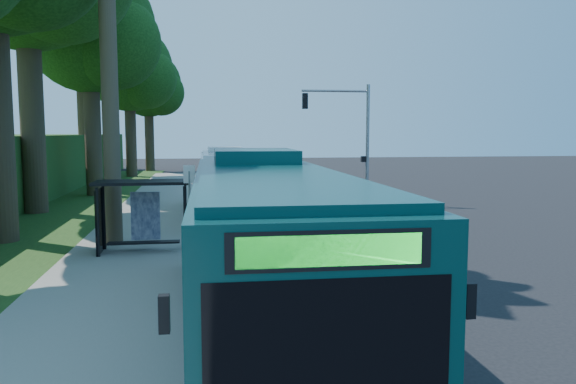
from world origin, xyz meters
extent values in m
plane|color=black|center=(0.00, 0.00, 0.00)|extent=(140.00, 140.00, 0.00)
cube|color=gray|center=(-7.30, 0.00, 0.06)|extent=(4.50, 70.00, 0.12)
cube|color=maroon|center=(-5.00, -4.00, 0.07)|extent=(0.25, 30.00, 0.13)
cube|color=#234719|center=(-13.00, 5.00, 0.03)|extent=(8.00, 70.00, 0.06)
cube|color=black|center=(-7.00, -3.00, 2.50)|extent=(3.20, 1.50, 0.10)
cube|color=black|center=(-8.45, -3.00, 1.20)|extent=(0.06, 1.30, 2.20)
cube|color=navy|center=(-7.00, -2.30, 1.25)|extent=(1.00, 0.12, 1.70)
cube|color=black|center=(-7.00, -3.10, 0.45)|extent=(2.40, 0.40, 0.06)
cube|color=black|center=(-8.40, -2.40, 1.20)|extent=(0.08, 0.08, 2.40)
cube|color=black|center=(-5.60, -2.40, 1.20)|extent=(0.08, 0.08, 2.40)
cube|color=black|center=(-8.40, -3.60, 1.20)|extent=(0.08, 0.08, 2.40)
cube|color=black|center=(-5.60, -3.60, 1.20)|extent=(0.08, 0.08, 2.40)
cylinder|color=gray|center=(-5.40, -5.00, 1.50)|extent=(0.06, 0.06, 3.00)
cube|color=white|center=(-5.40, -5.00, 2.90)|extent=(0.35, 0.04, 0.55)
cylinder|color=gray|center=(4.80, 10.00, 3.50)|extent=(0.20, 0.20, 7.00)
cylinder|color=gray|center=(2.80, 10.00, 6.60)|extent=(4.00, 0.14, 0.14)
cube|color=black|center=(1.00, 10.00, 6.00)|extent=(0.30, 0.30, 0.90)
cube|color=black|center=(4.55, 10.00, 2.60)|extent=(0.25, 0.25, 0.35)
cylinder|color=#4C3F2D|center=(-8.20, -1.50, 6.50)|extent=(0.60, 0.60, 13.00)
cylinder|color=#382B1E|center=(-13.50, 8.00, 5.95)|extent=(1.18, 1.18, 11.90)
cylinder|color=#382B1E|center=(-12.00, 16.00, 4.90)|extent=(1.06, 1.06, 9.80)
sphere|color=black|center=(-12.00, 16.00, 10.92)|extent=(8.40, 8.40, 8.40)
sphere|color=black|center=(-10.32, 14.74, 9.80)|extent=(5.88, 5.88, 5.88)
sphere|color=black|center=(-13.47, 17.47, 10.08)|extent=(5.46, 5.46, 5.46)
cylinder|color=#382B1E|center=(-14.00, 24.00, 5.60)|extent=(1.14, 1.14, 11.20)
sphere|color=black|center=(-14.00, 24.00, 12.48)|extent=(9.60, 9.60, 9.60)
sphere|color=black|center=(-12.08, 22.56, 11.20)|extent=(6.72, 6.72, 6.72)
sphere|color=black|center=(-15.68, 25.68, 11.52)|extent=(6.24, 6.24, 6.24)
cylinder|color=#382B1E|center=(-11.50, 32.00, 4.55)|extent=(1.02, 1.02, 9.10)
sphere|color=black|center=(-11.50, 32.00, 10.14)|extent=(8.00, 8.00, 8.00)
sphere|color=black|center=(-9.90, 30.80, 9.10)|extent=(5.60, 5.60, 5.60)
sphere|color=black|center=(-12.90, 33.40, 9.36)|extent=(5.20, 5.20, 5.20)
cylinder|color=#382B1E|center=(-10.50, 40.00, 4.20)|extent=(0.98, 0.98, 8.40)
sphere|color=black|center=(-10.50, 40.00, 9.36)|extent=(7.00, 7.00, 7.00)
sphere|color=black|center=(-9.10, 38.95, 8.40)|extent=(4.90, 4.90, 4.90)
sphere|color=black|center=(-11.72, 41.23, 8.64)|extent=(4.55, 4.55, 4.55)
cube|color=silver|center=(-3.80, 5.47, 1.69)|extent=(2.45, 11.45, 2.72)
cube|color=black|center=(-3.80, 5.47, 0.29)|extent=(2.48, 11.51, 0.33)
cube|color=black|center=(-3.80, 5.95, 1.96)|extent=(2.51, 8.93, 1.05)
cube|color=black|center=(-3.79, -0.21, 1.91)|extent=(2.14, 0.12, 1.34)
cube|color=black|center=(-3.81, 11.15, 2.00)|extent=(1.95, 0.12, 0.95)
cube|color=#19E533|center=(-3.79, -0.22, 2.81)|extent=(1.58, 0.10, 0.27)
cube|color=silver|center=(-3.80, 5.47, 3.10)|extent=(2.26, 10.88, 0.11)
cube|color=silver|center=(-3.80, 7.38, 3.26)|extent=(1.71, 2.39, 0.33)
cylinder|color=black|center=(-4.90, 1.81, 0.48)|extent=(0.29, 0.95, 0.95)
cylinder|color=black|center=(-2.69, 1.81, 0.48)|extent=(0.29, 0.95, 0.95)
cylinder|color=black|center=(-4.91, 9.82, 0.48)|extent=(0.29, 0.95, 0.95)
cylinder|color=black|center=(-2.71, 9.82, 0.48)|extent=(0.29, 0.95, 0.95)
cube|color=#0A3737|center=(-3.80, -11.20, 1.86)|extent=(2.83, 12.63, 2.99)
cube|color=black|center=(-3.80, -11.20, 0.31)|extent=(2.86, 12.69, 0.37)
cube|color=black|center=(-3.79, -10.67, 2.15)|extent=(2.86, 9.86, 1.15)
cube|color=black|center=(-3.88, -17.44, 2.10)|extent=(2.36, 0.16, 1.47)
cube|color=black|center=(-3.72, -4.95, 2.20)|extent=(2.14, 0.15, 1.05)
cube|color=#19E533|center=(-3.88, -17.45, 3.10)|extent=(1.74, 0.13, 0.29)
cube|color=#0A3737|center=(-3.80, -11.20, 3.41)|extent=(2.61, 12.00, 0.13)
cube|color=#0A3737|center=(-3.77, -9.10, 3.59)|extent=(1.91, 2.65, 0.37)
cylinder|color=black|center=(-4.95, -6.40, 0.52)|extent=(0.33, 1.05, 1.05)
cylinder|color=black|center=(-2.53, -6.43, 0.52)|extent=(0.33, 1.05, 1.05)
imported|color=white|center=(1.02, 2.94, 0.69)|extent=(2.58, 5.11, 1.38)
camera|label=1|loc=(-5.03, -22.42, 4.17)|focal=35.00mm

